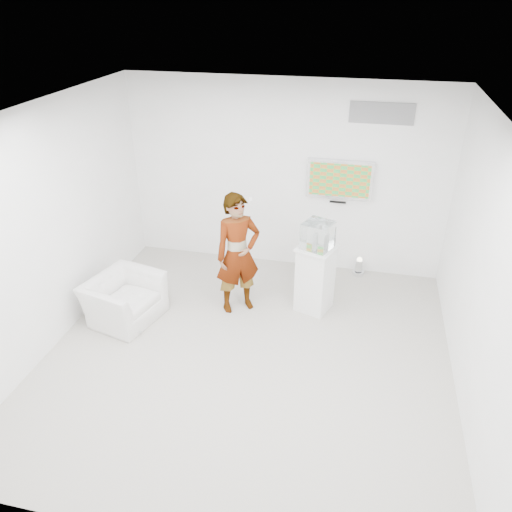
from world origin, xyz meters
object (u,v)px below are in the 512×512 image
Objects in this scene: person at (238,254)px; armchair at (124,299)px; tv at (340,179)px; pedestal at (315,278)px; floor_uplight at (359,266)px.

armchair is (-1.48, -0.61, -0.56)m from person.
tv is 3.61m from armchair.
pedestal reaches higher than floor_uplight.
floor_uplight is at bearing 61.68° from pedestal.
armchair is 3.68m from floor_uplight.
tv is 3.37× the size of floor_uplight.
pedestal is (1.06, 0.22, -0.38)m from person.
tv reaches higher than armchair.
person is 5.90× the size of floor_uplight.
tv reaches higher than person.
tv is 2.00m from person.
person is at bearing -168.05° from pedestal.
person is 1.15m from pedestal.
armchair is 2.68m from pedestal.
floor_uplight is at bearing -14.04° from tv.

